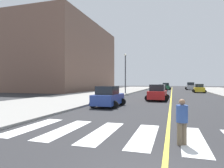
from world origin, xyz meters
TOP-DOWN VIEW (x-y plane):
  - sidewalk_kerb_west at (-12.20, 20.00)m, footprint 10.00×120.00m
  - crosswalk_paint at (0.00, 4.00)m, footprint 13.50×4.00m
  - lane_divider_paint at (0.00, 40.00)m, footprint 0.16×80.00m
  - low_rise_brick_west at (-26.51, 43.90)m, footprint 16.00×32.00m
  - car_yellow_nearest at (5.37, 40.08)m, footprint 2.53×4.02m
  - car_red_second at (-1.51, 19.86)m, footprint 2.70×4.27m
  - car_blue_third at (-5.27, 12.65)m, footprint 2.59×4.10m
  - car_green_fourth at (-1.58, 53.84)m, footprint 2.75×4.36m
  - car_black_fifth at (-2.05, 42.69)m, footprint 2.39×3.79m
  - car_silver_sixth at (4.99, 55.45)m, footprint 3.01×4.74m
  - pedestrian_crossing at (0.50, 3.19)m, footprint 0.39×0.39m
  - street_lamp at (-8.02, 31.18)m, footprint 0.44×0.44m

SIDE VIEW (x-z plane):
  - lane_divider_paint at x=0.00m, z-range 0.00..0.01m
  - crosswalk_paint at x=0.00m, z-range 0.00..0.01m
  - sidewalk_kerb_west at x=-12.20m, z-range 0.00..0.15m
  - car_black_fifth at x=-2.05m, z-range -0.05..1.63m
  - car_yellow_nearest at x=5.37m, z-range -0.06..1.73m
  - car_blue_third at x=-5.27m, z-range -0.06..1.76m
  - pedestrian_crossing at x=0.50m, z-range 0.08..1.67m
  - car_red_second at x=-1.51m, z-range -0.06..1.83m
  - car_green_fourth at x=-1.58m, z-range -0.06..1.87m
  - car_silver_sixth at x=4.99m, z-range -0.07..2.03m
  - street_lamp at x=-8.02m, z-range 0.81..8.01m
  - low_rise_brick_west at x=-26.51m, z-range 0.00..17.22m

